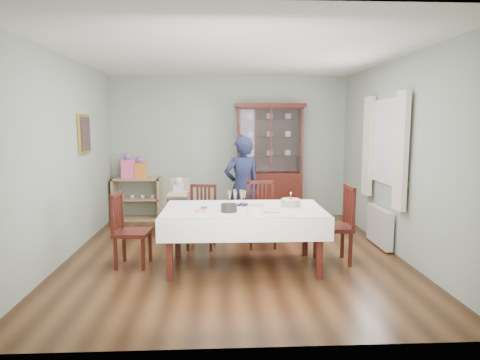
{
  "coord_description": "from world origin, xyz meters",
  "views": [
    {
      "loc": [
        -0.21,
        -5.75,
        1.8
      ],
      "look_at": [
        0.09,
        0.2,
        1.02
      ],
      "focal_mm": 32.0,
      "sensor_mm": 36.0,
      "label": 1
    }
  ],
  "objects": [
    {
      "name": "gift_bag_pink",
      "position": [
        -1.89,
        2.26,
        1.01
      ],
      "size": [
        0.26,
        0.17,
        0.47
      ],
      "color": "#FD5D9A",
      "rests_on": "sideboard"
    },
    {
      "name": "plate_stack_dark",
      "position": [
        -0.09,
        -0.73,
        0.81
      ],
      "size": [
        0.24,
        0.24,
        0.09
      ],
      "primitive_type": "cylinder",
      "rotation": [
        0.0,
        0.0,
        0.25
      ],
      "color": "black",
      "rests_on": "dining_table"
    },
    {
      "name": "room_shell",
      "position": [
        0.0,
        0.53,
        1.7
      ],
      "size": [
        5.0,
        5.0,
        5.0
      ],
      "color": "#9EAA99",
      "rests_on": "floor"
    },
    {
      "name": "chair_far_right",
      "position": [
        0.42,
        0.41,
        0.28
      ],
      "size": [
        0.44,
        0.44,
        0.95
      ],
      "rotation": [
        0.0,
        0.0,
        0.02
      ],
      "color": "#4C1A13",
      "rests_on": "floor"
    },
    {
      "name": "plate_stack_white",
      "position": [
        0.23,
        -0.81,
        0.8
      ],
      "size": [
        0.25,
        0.25,
        0.09
      ],
      "primitive_type": "cylinder",
      "rotation": [
        0.0,
        0.0,
        -0.25
      ],
      "color": "white",
      "rests_on": "dining_table"
    },
    {
      "name": "cutlery",
      "position": [
        -0.42,
        -0.5,
        0.77
      ],
      "size": [
        0.1,
        0.15,
        0.01
      ],
      "primitive_type": null,
      "rotation": [
        0.0,
        0.0,
        0.0
      ],
      "color": "silver",
      "rests_on": "dining_table"
    },
    {
      "name": "dining_table",
      "position": [
        0.1,
        -0.52,
        0.38
      ],
      "size": [
        2.01,
        1.18,
        0.76
      ],
      "rotation": [
        0.0,
        0.0,
        -0.01
      ],
      "color": "#4C1A13",
      "rests_on": "floor"
    },
    {
      "name": "chair_far_left",
      "position": [
        -0.46,
        0.38,
        0.27
      ],
      "size": [
        0.46,
        0.46,
        0.91
      ],
      "rotation": [
        0.0,
        0.0,
        -0.15
      ],
      "color": "#4C1A13",
      "rests_on": "floor"
    },
    {
      "name": "cake_knife",
      "position": [
        0.37,
        -0.82,
        0.77
      ],
      "size": [
        0.26,
        0.11,
        0.01
      ],
      "primitive_type": "cube",
      "rotation": [
        0.0,
        0.0,
        -0.35
      ],
      "color": "silver",
      "rests_on": "dining_table"
    },
    {
      "name": "champagne_tray",
      "position": [
        0.02,
        -0.37,
        0.82
      ],
      "size": [
        0.33,
        0.33,
        0.2
      ],
      "color": "silver",
      "rests_on": "dining_table"
    },
    {
      "name": "window",
      "position": [
        2.22,
        0.3,
        1.55
      ],
      "size": [
        0.04,
        1.02,
        1.22
      ],
      "primitive_type": "cube",
      "color": "white",
      "rests_on": "room_shell"
    },
    {
      "name": "gift_bag_orange",
      "position": [
        -1.67,
        2.26,
        0.98
      ],
      "size": [
        0.24,
        0.19,
        0.4
      ],
      "color": "orange",
      "rests_on": "sideboard"
    },
    {
      "name": "curtain_right",
      "position": [
        2.16,
        0.92,
        1.45
      ],
      "size": [
        0.07,
        0.3,
        1.55
      ],
      "primitive_type": "cube",
      "color": "silver",
      "rests_on": "room_shell"
    },
    {
      "name": "picture_frame",
      "position": [
        -2.22,
        0.8,
        1.65
      ],
      "size": [
        0.04,
        0.48,
        0.58
      ],
      "primitive_type": "cube",
      "color": "gold",
      "rests_on": "room_shell"
    },
    {
      "name": "chair_end_left",
      "position": [
        -1.32,
        -0.4,
        0.28
      ],
      "size": [
        0.46,
        0.46,
        0.94
      ],
      "rotation": [
        0.0,
        0.0,
        1.48
      ],
      "color": "#4C1A13",
      "rests_on": "floor"
    },
    {
      "name": "curtain_left",
      "position": [
        2.16,
        -0.32,
        1.45
      ],
      "size": [
        0.07,
        0.3,
        1.55
      ],
      "primitive_type": "cube",
      "color": "silver",
      "rests_on": "room_shell"
    },
    {
      "name": "woman",
      "position": [
        0.16,
        0.91,
        0.81
      ],
      "size": [
        0.67,
        0.53,
        1.61
      ],
      "primitive_type": "imported",
      "rotation": [
        0.0,
        0.0,
        3.42
      ],
      "color": "black",
      "rests_on": "floor"
    },
    {
      "name": "birthday_cake",
      "position": [
        0.7,
        -0.49,
        0.81
      ],
      "size": [
        0.27,
        0.27,
        0.19
      ],
      "color": "white",
      "rests_on": "dining_table"
    },
    {
      "name": "high_chair",
      "position": [
        -0.85,
        1.09,
        0.37
      ],
      "size": [
        0.45,
        0.45,
        0.95
      ],
      "rotation": [
        0.0,
        0.0,
        -0.07
      ],
      "color": "black",
      "rests_on": "floor"
    },
    {
      "name": "napkin_stack",
      "position": [
        -0.43,
        -0.73,
        0.77
      ],
      "size": [
        0.14,
        0.14,
        0.02
      ],
      "primitive_type": "cube",
      "rotation": [
        0.0,
        0.0,
        0.1
      ],
      "color": "#FD5D9A",
      "rests_on": "dining_table"
    },
    {
      "name": "sideboard",
      "position": [
        -1.75,
        2.28,
        0.4
      ],
      "size": [
        0.9,
        0.38,
        0.8
      ],
      "color": "tan",
      "rests_on": "floor"
    },
    {
      "name": "floor",
      "position": [
        0.0,
        0.0,
        0.0
      ],
      "size": [
        5.0,
        5.0,
        0.0
      ],
      "primitive_type": "plane",
      "color": "#593319",
      "rests_on": "ground"
    },
    {
      "name": "chair_end_right",
      "position": [
        1.29,
        -0.39,
        0.3
      ],
      "size": [
        0.46,
        0.46,
        1.01
      ],
      "rotation": [
        0.0,
        0.0,
        -1.58
      ],
      "color": "#4C1A13",
      "rests_on": "floor"
    },
    {
      "name": "china_cabinet",
      "position": [
        0.75,
        2.26,
        1.12
      ],
      "size": [
        1.3,
        0.48,
        2.18
      ],
      "color": "#4C1A13",
      "rests_on": "floor"
    },
    {
      "name": "radiator",
      "position": [
        2.16,
        0.3,
        0.3
      ],
      "size": [
        0.1,
        0.8,
        0.55
      ],
      "primitive_type": "cube",
      "color": "white",
      "rests_on": "floor"
    }
  ]
}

